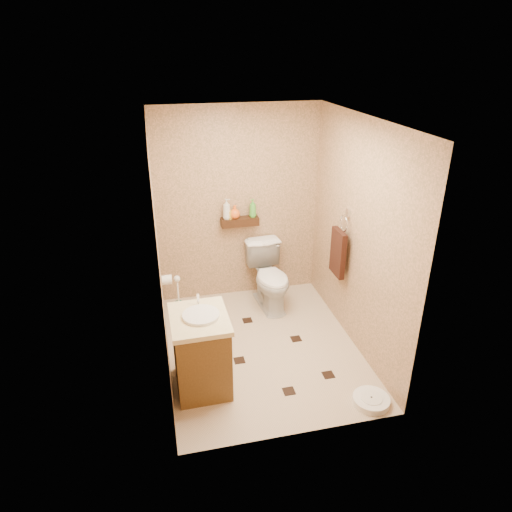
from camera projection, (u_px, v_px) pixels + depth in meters
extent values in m
plane|color=beige|center=(262.00, 347.00, 4.96)|extent=(2.50, 2.50, 0.00)
cube|color=tan|center=(238.00, 206.00, 5.55)|extent=(2.00, 0.04, 2.40)
cube|color=tan|center=(303.00, 313.00, 3.35)|extent=(2.00, 0.04, 2.40)
cube|color=tan|center=(159.00, 256.00, 4.25)|extent=(0.04, 2.50, 2.40)
cube|color=tan|center=(358.00, 237.00, 4.65)|extent=(0.04, 2.50, 2.40)
cube|color=silver|center=(264.00, 119.00, 3.94)|extent=(2.00, 2.50, 0.02)
cube|color=#391E0F|center=(240.00, 222.00, 5.56)|extent=(0.46, 0.14, 0.10)
cube|color=black|center=(239.00, 360.00, 4.74)|extent=(0.11, 0.11, 0.01)
cube|color=black|center=(296.00, 339.00, 5.09)|extent=(0.11, 0.11, 0.01)
cube|color=black|center=(289.00, 391.00, 4.32)|extent=(0.11, 0.11, 0.01)
cube|color=black|center=(209.00, 325.00, 5.34)|extent=(0.11, 0.11, 0.01)
cube|color=black|center=(328.00, 375.00, 4.54)|extent=(0.11, 0.11, 0.01)
cube|color=black|center=(247.00, 320.00, 5.42)|extent=(0.11, 0.11, 0.01)
imported|color=white|center=(270.00, 277.00, 5.59)|extent=(0.50, 0.80, 0.79)
cube|color=brown|center=(201.00, 354.00, 4.26)|extent=(0.49, 0.60, 0.73)
cube|color=beige|center=(199.00, 319.00, 4.10)|extent=(0.53, 0.64, 0.05)
cylinder|color=silver|center=(201.00, 316.00, 4.09)|extent=(0.34, 0.34, 0.05)
cylinder|color=silver|center=(198.00, 299.00, 4.24)|extent=(0.03, 0.03, 0.11)
cylinder|color=white|center=(371.00, 400.00, 4.17)|extent=(0.44, 0.44, 0.06)
cylinder|color=white|center=(371.00, 398.00, 4.16)|extent=(0.20, 0.20, 0.01)
cylinder|color=#1A6962|center=(179.00, 307.00, 5.60)|extent=(0.11, 0.11, 0.12)
cylinder|color=white|center=(178.00, 291.00, 5.50)|extent=(0.02, 0.02, 0.35)
sphere|color=white|center=(177.00, 279.00, 5.43)|extent=(0.08, 0.08, 0.08)
cube|color=silver|center=(348.00, 212.00, 4.80)|extent=(0.03, 0.06, 0.08)
torus|color=silver|center=(344.00, 223.00, 4.84)|extent=(0.02, 0.19, 0.19)
cube|color=#391911|center=(338.00, 253.00, 4.98)|extent=(0.06, 0.30, 0.52)
cylinder|color=white|center=(167.00, 280.00, 5.09)|extent=(0.11, 0.11, 0.11)
cylinder|color=silver|center=(163.00, 275.00, 5.05)|extent=(0.04, 0.02, 0.02)
imported|color=silver|center=(227.00, 209.00, 5.45)|extent=(0.13, 0.13, 0.25)
imported|color=gold|center=(229.00, 213.00, 5.48)|extent=(0.10, 0.10, 0.15)
imported|color=orange|center=(235.00, 212.00, 5.49)|extent=(0.14, 0.14, 0.16)
imported|color=green|center=(253.00, 208.00, 5.52)|extent=(0.12, 0.12, 0.23)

